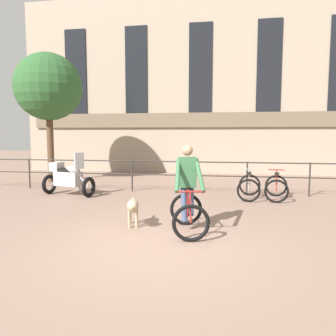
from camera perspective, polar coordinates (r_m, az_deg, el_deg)
name	(u,v)px	position (r m, az deg, el deg)	size (l,w,h in m)	color
ground_plane	(156,246)	(5.75, -2.12, -13.43)	(60.00, 60.00, 0.00)	#8E7060
canal_railing	(188,171)	(10.64, 3.48, -0.59)	(15.05, 0.05, 1.05)	#2D2B28
building_facade	(201,85)	(16.52, 5.72, 14.14)	(18.00, 0.72, 8.61)	gray
cyclist_with_bike	(188,193)	(6.45, 3.47, -4.31)	(0.89, 1.28, 1.70)	black
dog	(133,207)	(6.79, -6.14, -6.74)	(0.37, 0.94, 0.61)	tan
parked_motorcycle	(68,178)	(10.67, -17.05, -1.61)	(1.74, 0.97, 1.35)	black
parked_bicycle_near_lamp	(249,187)	(10.01, 13.95, -3.18)	(0.77, 1.17, 0.86)	black
parked_bicycle_mid_left	(276,187)	(10.11, 18.34, -3.22)	(0.81, 1.19, 0.86)	black
tree_canalside_left	(48,88)	(14.01, -20.12, 13.03)	(2.62, 2.62, 5.07)	brown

